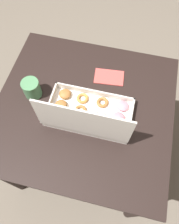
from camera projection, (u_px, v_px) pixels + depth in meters
The scene contains 5 objects.
ground_plane at pixel (86, 151), 1.78m from camera, with size 8.00×8.00×0.00m, color #6B6054.
dining_table at pixel (84, 118), 1.22m from camera, with size 0.90×0.86×0.75m.
donut_box at pixel (87, 114), 1.03m from camera, with size 0.41×0.24×0.26m.
coffee_mug at pixel (32, 88), 1.10m from camera, with size 0.09×0.09×0.10m.
paper_napkin at pixel (109, 77), 1.19m from camera, with size 0.17×0.11×0.01m.
Camera 1 is at (-0.15, 0.50, 1.73)m, focal length 35.00 mm.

